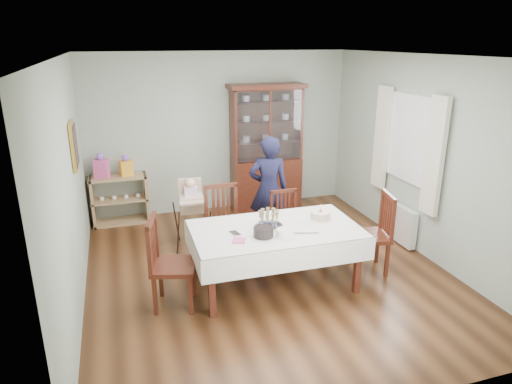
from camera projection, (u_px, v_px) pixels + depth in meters
name	position (u px, v px, depth m)	size (l,w,h in m)	color
floor	(266.00, 270.00, 5.98)	(5.00, 5.00, 0.00)	#593319
room_shell	(254.00, 134.00, 5.92)	(5.00, 5.00, 5.00)	#9EAA99
dining_table	(275.00, 257.00, 5.51)	(2.01, 1.18, 0.76)	#4E2013
china_cabinet	(266.00, 146.00, 7.88)	(1.30, 0.48, 2.18)	#4E2013
sideboard	(120.00, 199.00, 7.42)	(0.90, 0.38, 0.80)	tan
picture_frame	(74.00, 146.00, 5.55)	(0.04, 0.48, 0.58)	gold
window	(410.00, 139.00, 6.39)	(0.04, 1.02, 1.22)	white
curtain_left	(435.00, 157.00, 5.84)	(0.07, 0.30, 1.55)	silver
curtain_right	(382.00, 138.00, 6.96)	(0.07, 0.30, 1.55)	silver
radiator	(398.00, 222.00, 6.77)	(0.10, 0.80, 0.55)	white
chair_far_left	(225.00, 241.00, 6.09)	(0.48, 0.48, 1.06)	#4E2013
chair_far_right	(287.00, 236.00, 6.37)	(0.41, 0.41, 0.90)	#4E2013
chair_end_left	(173.00, 280.00, 5.11)	(0.58, 0.58, 1.06)	#4E2013
chair_end_right	(370.00, 248.00, 5.91)	(0.56, 0.56, 1.04)	#4E2013
woman	(269.00, 189.00, 6.67)	(0.58, 0.38, 1.58)	black
high_chair	(192.00, 219.00, 6.61)	(0.48, 0.48, 1.02)	black
champagne_tray	(269.00, 221.00, 5.42)	(0.33, 0.33, 0.20)	silver
birthday_cake	(320.00, 216.00, 5.63)	(0.28, 0.28, 0.19)	white
plate_stack_dark	(263.00, 232.00, 5.15)	(0.23, 0.23, 0.11)	black
plate_stack_white	(285.00, 233.00, 5.15)	(0.20, 0.20, 0.08)	white
napkin_stack	(239.00, 240.00, 5.03)	(0.14, 0.14, 0.02)	#DA5092
cutlery	(232.00, 233.00, 5.23)	(0.11, 0.16, 0.01)	silver
cake_knife	(306.00, 233.00, 5.23)	(0.29, 0.03, 0.01)	silver
gift_bag_pink	(101.00, 167.00, 7.15)	(0.25, 0.20, 0.40)	#DA5092
gift_bag_orange	(126.00, 166.00, 7.26)	(0.22, 0.18, 0.35)	gold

